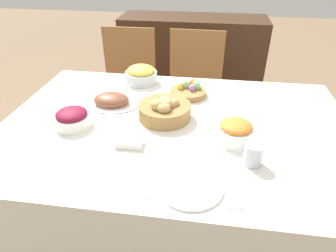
# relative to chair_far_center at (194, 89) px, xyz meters

# --- Properties ---
(ground_plane) EXTENTS (12.00, 12.00, 0.00)m
(ground_plane) POSITION_rel_chair_far_center_xyz_m (-0.03, -0.93, -0.49)
(ground_plane) COLOR #7F664C
(dining_table) EXTENTS (1.69, 1.15, 0.73)m
(dining_table) POSITION_rel_chair_far_center_xyz_m (-0.03, -0.93, -0.12)
(dining_table) COLOR silver
(dining_table) RESTS_ON ground
(chair_far_center) EXTENTS (0.43, 0.43, 0.91)m
(chair_far_center) POSITION_rel_chair_far_center_xyz_m (0.00, 0.00, 0.00)
(chair_far_center) COLOR brown
(chair_far_center) RESTS_ON ground
(chair_far_left) EXTENTS (0.42, 0.42, 0.91)m
(chair_far_left) POSITION_rel_chair_far_center_xyz_m (-0.54, 0.00, 0.00)
(chair_far_left) COLOR brown
(chair_far_left) RESTS_ON ground
(sideboard) EXTENTS (1.36, 0.44, 0.88)m
(sideboard) POSITION_rel_chair_far_center_xyz_m (-0.07, 0.71, -0.05)
(sideboard) COLOR #3D2616
(sideboard) RESTS_ON ground
(bread_basket) EXTENTS (0.26, 0.26, 0.12)m
(bread_basket) POSITION_rel_chair_far_center_xyz_m (-0.09, -0.88, 0.29)
(bread_basket) COLOR #9E7542
(bread_basket) RESTS_ON dining_table
(egg_basket) EXTENTS (0.20, 0.20, 0.08)m
(egg_basket) POSITION_rel_chair_far_center_xyz_m (0.01, -0.61, 0.27)
(egg_basket) COLOR #9E7542
(egg_basket) RESTS_ON dining_table
(ham_platter) EXTENTS (0.29, 0.20, 0.07)m
(ham_platter) POSITION_rel_chair_far_center_xyz_m (-0.40, -0.79, 0.27)
(ham_platter) COLOR white
(ham_platter) RESTS_ON dining_table
(carrot_bowl) EXTENTS (0.16, 0.16, 0.10)m
(carrot_bowl) POSITION_rel_chair_far_center_xyz_m (0.24, -1.04, 0.29)
(carrot_bowl) COLOR white
(carrot_bowl) RESTS_ON dining_table
(beet_salad_bowl) EXTENTS (0.17, 0.17, 0.09)m
(beet_salad_bowl) POSITION_rel_chair_far_center_xyz_m (-0.51, -1.02, 0.29)
(beet_salad_bowl) COLOR white
(beet_salad_bowl) RESTS_ON dining_table
(pineapple_bowl) EXTENTS (0.20, 0.20, 0.11)m
(pineapple_bowl) POSITION_rel_chair_far_center_xyz_m (-0.30, -0.48, 0.30)
(pineapple_bowl) COLOR silver
(pineapple_bowl) RESTS_ON dining_table
(dinner_plate) EXTENTS (0.24, 0.24, 0.01)m
(dinner_plate) POSITION_rel_chair_far_center_xyz_m (0.07, -1.36, 0.25)
(dinner_plate) COLOR white
(dinner_plate) RESTS_ON dining_table
(fork) EXTENTS (0.01, 0.16, 0.00)m
(fork) POSITION_rel_chair_far_center_xyz_m (-0.07, -1.36, 0.25)
(fork) COLOR silver
(fork) RESTS_ON dining_table
(knife) EXTENTS (0.01, 0.16, 0.00)m
(knife) POSITION_rel_chair_far_center_xyz_m (0.22, -1.36, 0.25)
(knife) COLOR silver
(knife) RESTS_ON dining_table
(spoon) EXTENTS (0.01, 0.16, 0.00)m
(spoon) POSITION_rel_chair_far_center_xyz_m (0.25, -1.36, 0.25)
(spoon) COLOR silver
(spoon) RESTS_ON dining_table
(drinking_cup) EXTENTS (0.07, 0.07, 0.09)m
(drinking_cup) POSITION_rel_chair_far_center_xyz_m (0.31, -1.19, 0.29)
(drinking_cup) COLOR silver
(drinking_cup) RESTS_ON dining_table
(butter_dish) EXTENTS (0.11, 0.07, 0.03)m
(butter_dish) POSITION_rel_chair_far_center_xyz_m (-0.21, -1.14, 0.26)
(butter_dish) COLOR white
(butter_dish) RESTS_ON dining_table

